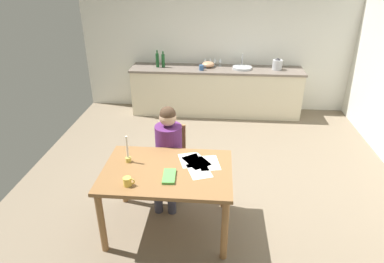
{
  "coord_description": "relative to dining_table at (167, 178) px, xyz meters",
  "views": [
    {
      "loc": [
        0.05,
        -3.88,
        2.64
      ],
      "look_at": [
        -0.25,
        -0.33,
        0.85
      ],
      "focal_mm": 31.18,
      "sensor_mm": 36.0,
      "label": 1
    }
  ],
  "objects": [
    {
      "name": "bottle_oil",
      "position": [
        -0.67,
        3.27,
        0.39
      ],
      "size": [
        0.06,
        0.06,
        0.32
      ],
      "color": "#194C23",
      "rests_on": "kitchen_counter"
    },
    {
      "name": "person_seated",
      "position": [
        -0.07,
        0.55,
        0.03
      ],
      "size": [
        0.32,
        0.59,
        1.19
      ],
      "color": "#592666",
      "rests_on": "ground"
    },
    {
      "name": "bottle_vinegar",
      "position": [
        -0.56,
        3.27,
        0.38
      ],
      "size": [
        0.06,
        0.06,
        0.3
      ],
      "color": "#194C23",
      "rests_on": "kitchen_counter"
    },
    {
      "name": "wall_back",
      "position": [
        0.45,
        3.63,
        0.65
      ],
      "size": [
        5.2,
        0.12,
        2.6
      ],
      "primitive_type": "cube",
      "color": "silver",
      "rests_on": "ground"
    },
    {
      "name": "paper_bill",
      "position": [
        0.29,
        0.19,
        0.1
      ],
      "size": [
        0.34,
        0.36,
        0.0
      ],
      "primitive_type": "cube",
      "rotation": [
        0.0,
        0.0,
        0.63
      ],
      "color": "white",
      "rests_on": "dining_table"
    },
    {
      "name": "paper_letter",
      "position": [
        0.42,
        0.17,
        0.1
      ],
      "size": [
        0.27,
        0.33,
        0.0
      ],
      "primitive_type": "cube",
      "rotation": [
        0.0,
        0.0,
        0.21
      ],
      "color": "white",
      "rests_on": "dining_table"
    },
    {
      "name": "teacup_on_counter",
      "position": [
        0.18,
        3.12,
        0.3
      ],
      "size": [
        0.12,
        0.08,
        0.1
      ],
      "color": "#33598C",
      "rests_on": "kitchen_counter"
    },
    {
      "name": "wine_glass_back_left",
      "position": [
        0.32,
        3.42,
        0.36
      ],
      "size": [
        0.07,
        0.07,
        0.15
      ],
      "color": "silver",
      "rests_on": "kitchen_counter"
    },
    {
      "name": "paper_envelope",
      "position": [
        0.22,
        0.21,
        0.1
      ],
      "size": [
        0.29,
        0.35,
        0.0
      ],
      "primitive_type": "cube",
      "rotation": [
        0.0,
        0.0,
        0.3
      ],
      "color": "white",
      "rests_on": "dining_table"
    },
    {
      "name": "book_magazine",
      "position": [
        0.04,
        -0.13,
        0.12
      ],
      "size": [
        0.14,
        0.26,
        0.03
      ],
      "primitive_type": "cube",
      "rotation": [
        0.0,
        0.0,
        0.06
      ],
      "color": "#56AA4C",
      "rests_on": "dining_table"
    },
    {
      "name": "ground_plane",
      "position": [
        0.45,
        1.03,
        -0.67
      ],
      "size": [
        5.2,
        5.2,
        0.04
      ],
      "primitive_type": "cube",
      "color": "#7A6B56"
    },
    {
      "name": "chair_at_table",
      "position": [
        -0.07,
        0.7,
        -0.16
      ],
      "size": [
        0.41,
        0.41,
        0.87
      ],
      "color": "olive",
      "rests_on": "ground"
    },
    {
      "name": "wine_glass_back_right",
      "position": [
        0.22,
        3.42,
        0.36
      ],
      "size": [
        0.07,
        0.07,
        0.15
      ],
      "color": "silver",
      "rests_on": "kitchen_counter"
    },
    {
      "name": "mixing_bowl",
      "position": [
        0.29,
        3.33,
        0.3
      ],
      "size": [
        0.23,
        0.23,
        0.11
      ],
      "primitive_type": "ellipsoid",
      "color": "tan",
      "rests_on": "kitchen_counter"
    },
    {
      "name": "sink_unit",
      "position": [
        0.92,
        3.28,
        0.27
      ],
      "size": [
        0.36,
        0.36,
        0.24
      ],
      "color": "#B2B7BC",
      "rests_on": "kitchen_counter"
    },
    {
      "name": "candlestick",
      "position": [
        -0.43,
        0.12,
        0.19
      ],
      "size": [
        0.06,
        0.06,
        0.31
      ],
      "color": "gold",
      "rests_on": "dining_table"
    },
    {
      "name": "wine_glass_near_sink",
      "position": [
        0.51,
        3.42,
        0.36
      ],
      "size": [
        0.07,
        0.07,
        0.15
      ],
      "color": "silver",
      "rests_on": "kitchen_counter"
    },
    {
      "name": "coffee_mug",
      "position": [
        -0.33,
        -0.3,
        0.15
      ],
      "size": [
        0.11,
        0.08,
        0.09
      ],
      "color": "#F2CC4C",
      "rests_on": "dining_table"
    },
    {
      "name": "kitchen_counter",
      "position": [
        0.45,
        3.27,
        -0.2
      ],
      "size": [
        3.22,
        0.64,
        0.9
      ],
      "color": "beige",
      "rests_on": "ground"
    },
    {
      "name": "stovetop_kettle",
      "position": [
        1.56,
        3.27,
        0.35
      ],
      "size": [
        0.18,
        0.18,
        0.22
      ],
      "color": "#B7BABF",
      "rests_on": "kitchen_counter"
    },
    {
      "name": "dining_table",
      "position": [
        0.0,
        0.0,
        0.0
      ],
      "size": [
        1.33,
        0.92,
        0.75
      ],
      "color": "olive",
      "rests_on": "ground"
    },
    {
      "name": "wine_glass_by_kettle",
      "position": [
        0.41,
        3.42,
        0.36
      ],
      "size": [
        0.07,
        0.07,
        0.15
      ],
      "color": "silver",
      "rests_on": "kitchen_counter"
    },
    {
      "name": "paper_receipt",
      "position": [
        0.33,
        0.01,
        0.1
      ],
      "size": [
        0.3,
        0.35,
        0.0
      ],
      "primitive_type": "cube",
      "rotation": [
        0.0,
        0.0,
        0.35
      ],
      "color": "white",
      "rests_on": "dining_table"
    }
  ]
}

